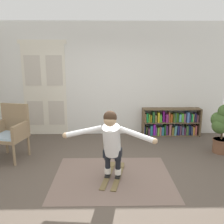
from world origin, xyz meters
name	(u,v)px	position (x,y,z in m)	size (l,w,h in m)	color
ground_plane	(112,180)	(0.00, 0.00, 0.00)	(7.20, 7.20, 0.00)	brown
back_wall	(110,80)	(0.00, 2.60, 1.45)	(6.00, 0.10, 2.90)	silver
double_door	(45,89)	(-1.70, 2.54, 1.23)	(1.22, 0.05, 2.45)	silver
rug	(113,177)	(0.01, 0.10, 0.00)	(2.02, 1.65, 0.01)	#776156
bookshelf	(170,123)	(1.57, 2.39, 0.33)	(1.51, 0.30, 0.72)	brown
wicker_chair	(11,130)	(-2.04, 1.00, 0.58)	(0.72, 0.72, 1.10)	#8D7455
potted_plant	(221,125)	(2.34, 1.17, 0.62)	(0.43, 0.41, 1.08)	brown
skis_pair	(113,175)	(0.02, 0.13, 0.02)	(0.46, 0.97, 0.07)	brown
person_skier	(111,140)	(-0.01, -0.02, 0.73)	(1.46, 0.69, 1.16)	white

